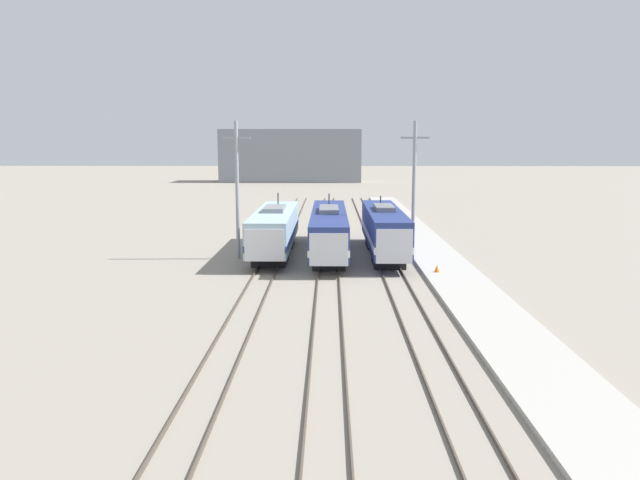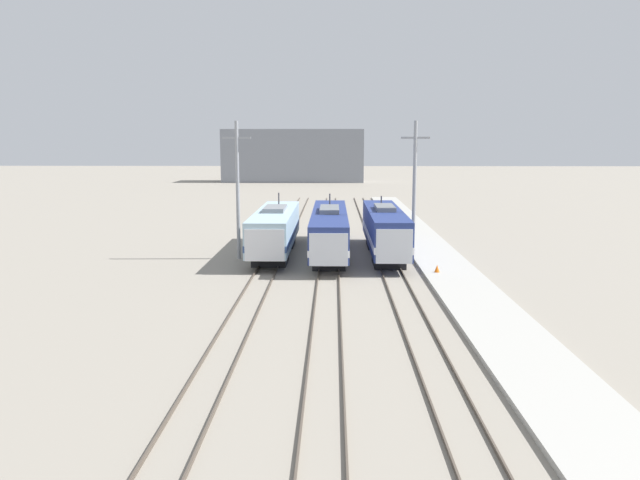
{
  "view_description": "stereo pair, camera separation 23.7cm",
  "coord_description": "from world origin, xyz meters",
  "px_view_note": "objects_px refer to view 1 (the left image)",
  "views": [
    {
      "loc": [
        0.06,
        -42.3,
        9.18
      ],
      "look_at": [
        -0.61,
        0.7,
        2.41
      ],
      "focal_mm": 35.0,
      "sensor_mm": 36.0,
      "label": 1
    },
    {
      "loc": [
        0.3,
        -42.3,
        9.18
      ],
      "look_at": [
        -0.61,
        0.7,
        2.41
      ],
      "focal_mm": 35.0,
      "sensor_mm": 36.0,
      "label": 2
    }
  ],
  "objects_px": {
    "traffic_cone": "(437,268)",
    "locomotive_center": "(329,231)",
    "locomotive_far_right": "(384,231)",
    "catenary_tower_right": "(414,188)",
    "catenary_tower_left": "(237,188)",
    "locomotive_far_left": "(274,230)"
  },
  "relations": [
    {
      "from": "locomotive_far_right",
      "to": "catenary_tower_left",
      "type": "bearing_deg",
      "value": -174.27
    },
    {
      "from": "catenary_tower_left",
      "to": "locomotive_far_right",
      "type": "bearing_deg",
      "value": 5.73
    },
    {
      "from": "locomotive_center",
      "to": "locomotive_far_right",
      "type": "relative_size",
      "value": 1.16
    },
    {
      "from": "locomotive_center",
      "to": "catenary_tower_right",
      "type": "relative_size",
      "value": 1.82
    },
    {
      "from": "catenary_tower_right",
      "to": "traffic_cone",
      "type": "height_order",
      "value": "catenary_tower_right"
    },
    {
      "from": "locomotive_far_right",
      "to": "catenary_tower_left",
      "type": "distance_m",
      "value": 12.23
    },
    {
      "from": "locomotive_center",
      "to": "catenary_tower_right",
      "type": "bearing_deg",
      "value": -14.1
    },
    {
      "from": "traffic_cone",
      "to": "locomotive_far_left",
      "type": "bearing_deg",
      "value": 146.7
    },
    {
      "from": "locomotive_far_right",
      "to": "catenary_tower_left",
      "type": "height_order",
      "value": "catenary_tower_left"
    },
    {
      "from": "locomotive_far_left",
      "to": "catenary_tower_left",
      "type": "bearing_deg",
      "value": -146.25
    },
    {
      "from": "locomotive_far_right",
      "to": "locomotive_center",
      "type": "bearing_deg",
      "value": 173.76
    },
    {
      "from": "locomotive_far_left",
      "to": "locomotive_center",
      "type": "height_order",
      "value": "locomotive_far_left"
    },
    {
      "from": "locomotive_far_right",
      "to": "catenary_tower_left",
      "type": "relative_size",
      "value": 1.56
    },
    {
      "from": "traffic_cone",
      "to": "locomotive_center",
      "type": "bearing_deg",
      "value": 134.21
    },
    {
      "from": "locomotive_far_right",
      "to": "traffic_cone",
      "type": "xyz_separation_m",
      "value": [
        3.04,
        -7.24,
        -1.61
      ]
    },
    {
      "from": "locomotive_far_left",
      "to": "catenary_tower_right",
      "type": "distance_m",
      "value": 11.79
    },
    {
      "from": "locomotive_far_left",
      "to": "catenary_tower_right",
      "type": "xyz_separation_m",
      "value": [
        11.08,
        -1.81,
        3.61
      ]
    },
    {
      "from": "traffic_cone",
      "to": "locomotive_far_right",
      "type": "bearing_deg",
      "value": 112.8
    },
    {
      "from": "catenary_tower_right",
      "to": "locomotive_center",
      "type": "bearing_deg",
      "value": 165.9
    },
    {
      "from": "locomotive_far_right",
      "to": "traffic_cone",
      "type": "relative_size",
      "value": 33.14
    },
    {
      "from": "catenary_tower_left",
      "to": "locomotive_far_left",
      "type": "bearing_deg",
      "value": 33.75
    },
    {
      "from": "catenary_tower_right",
      "to": "catenary_tower_left",
      "type": "bearing_deg",
      "value": 180.0
    }
  ]
}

